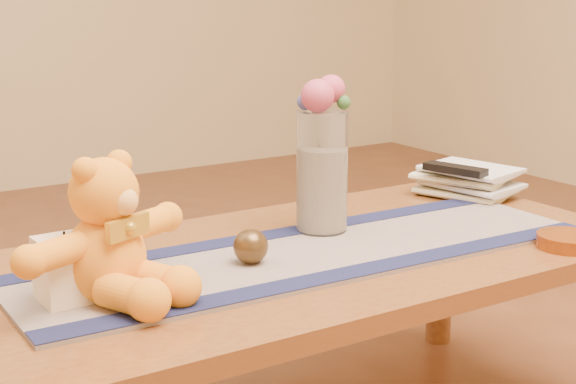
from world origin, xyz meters
TOP-DOWN VIEW (x-y plane):
  - coffee_table_top at (0.00, 0.00)m, footprint 1.40×0.70m
  - table_leg_br at (0.64, 0.29)m, footprint 0.07×0.07m
  - persian_runner at (-0.02, -0.03)m, footprint 1.21×0.38m
  - runner_border_near at (-0.02, -0.17)m, footprint 1.20×0.09m
  - runner_border_far at (-0.01, 0.12)m, footprint 1.20×0.09m
  - teddy_bear at (-0.45, -0.04)m, footprint 0.43×0.40m
  - pillar_candle at (-0.51, -0.03)m, footprint 0.09×0.09m
  - candle_wick at (-0.51, -0.03)m, footprint 0.00×0.00m
  - glass_vase at (0.09, 0.09)m, footprint 0.11×0.11m
  - potpourri_fill at (0.09, 0.09)m, footprint 0.09×0.09m
  - rose_left at (0.07, 0.08)m, footprint 0.07×0.07m
  - rose_right at (0.12, 0.09)m, footprint 0.06×0.06m
  - blue_flower_back at (0.10, 0.12)m, footprint 0.04×0.04m
  - blue_flower_side at (0.06, 0.11)m, footprint 0.04×0.04m
  - leaf_sprig at (0.13, 0.07)m, footprint 0.03×0.03m
  - bronze_ball at (-0.15, -0.03)m, footprint 0.08×0.08m
  - book_bottom at (0.52, 0.14)m, footprint 0.23×0.26m
  - book_lower at (0.53, 0.14)m, footprint 0.20×0.25m
  - book_upper at (0.51, 0.14)m, footprint 0.24×0.27m
  - book_top at (0.52, 0.14)m, footprint 0.21×0.26m
  - tv_remote at (0.52, 0.13)m, footprint 0.09×0.17m
  - amber_dish at (0.46, -0.27)m, footprint 0.14×0.14m

SIDE VIEW (x-z plane):
  - table_leg_br at x=0.64m, z-range 0.00..0.41m
  - coffee_table_top at x=0.00m, z-range 0.41..0.45m
  - persian_runner at x=-0.02m, z-range 0.45..0.46m
  - runner_border_near at x=-0.02m, z-range 0.46..0.46m
  - runner_border_far at x=-0.01m, z-range 0.46..0.46m
  - book_bottom at x=0.52m, z-range 0.45..0.47m
  - amber_dish at x=0.46m, z-range 0.45..0.48m
  - book_lower at x=0.53m, z-range 0.47..0.49m
  - bronze_ball at x=-0.15m, z-range 0.46..0.53m
  - book_upper at x=0.51m, z-range 0.49..0.51m
  - pillar_candle at x=-0.51m, z-range 0.46..0.57m
  - book_top at x=0.52m, z-range 0.51..0.53m
  - tv_remote at x=0.52m, z-range 0.53..0.54m
  - potpourri_fill at x=0.09m, z-range 0.46..0.64m
  - candle_wick at x=-0.51m, z-range 0.57..0.58m
  - teddy_bear at x=-0.45m, z-range 0.46..0.69m
  - glass_vase at x=0.09m, z-range 0.46..0.72m
  - leaf_sprig at x=0.13m, z-range 0.72..0.75m
  - blue_flower_side at x=0.06m, z-range 0.72..0.76m
  - blue_flower_back at x=0.10m, z-range 0.72..0.77m
  - rose_left at x=0.07m, z-range 0.72..0.79m
  - rose_right at x=0.12m, z-range 0.73..0.79m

